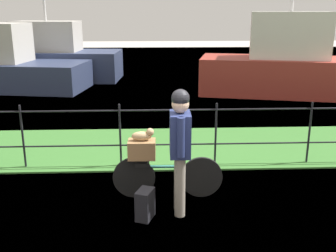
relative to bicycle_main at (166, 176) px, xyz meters
The scene contains 11 objects.
ground_plane 0.90m from the bicycle_main, 84.60° to the right, with size 60.00×60.00×0.00m, color #B2ADA3.
grass_strip 2.16m from the bicycle_main, 87.88° to the left, with size 27.00×2.40×0.03m, color #38702D.
harbor_water 8.51m from the bicycle_main, 89.47° to the left, with size 30.00×30.00×0.00m, color #60849E.
iron_fence 1.23m from the bicycle_main, 86.20° to the left, with size 18.04×0.04×1.11m.
bicycle_main is the anchor object (origin of this frame).
wooden_crate 0.54m from the bicycle_main, behind, with size 0.38×0.27×0.26m, color olive.
terrier_dog 0.70m from the bicycle_main, behind, with size 0.32×0.15×0.18m.
cyclist_person 0.83m from the bicycle_main, 70.86° to the right, with size 0.27×0.54×1.68m.
backpack_on_paving 0.69m from the bicycle_main, 116.31° to the right, with size 0.28×0.18×0.40m, color black.
moored_boat_mid 8.20m from the bicycle_main, 60.00° to the left, with size 5.65×3.12×4.16m.
moored_boat_far 11.08m from the bicycle_main, 111.88° to the left, with size 5.57×2.43×3.80m.
Camera 1 is at (-0.29, -4.42, 2.63)m, focal length 42.38 mm.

